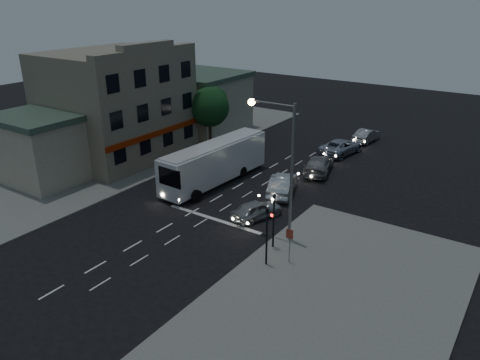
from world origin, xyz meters
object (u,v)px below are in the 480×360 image
Objects in this scene: streetlight at (283,156)px; car_extra at (367,135)px; tour_bus at (215,162)px; car_suv at (256,210)px; car_sedan_a at (282,185)px; traffic_signal_main at (274,214)px; car_sedan_b at (319,165)px; street_tree at (210,105)px; regulatory_sign at (290,240)px; car_sedan_c at (341,147)px; traffic_signal_side at (267,230)px.

car_extra is at bearing 96.69° from streetlight.
tour_bus is 7.67m from car_suv.
car_sedan_a is 8.87m from traffic_signal_main.
tour_bus is 2.69× the size of car_extra.
car_suv is 4.68m from traffic_signal_main.
car_suv is at bearing 76.76° from car_sedan_b.
street_tree is (-6.15, 7.39, 2.61)m from tour_bus.
car_extra is at bearing 100.23° from regulatory_sign.
traffic_signal_main is at bearing 96.47° from car_sedan_a.
car_sedan_c is (-0.06, 12.12, -0.07)m from car_sedan_a.
traffic_signal_side is at bearing -44.50° from street_tree.
car_suv is 6.03m from streetlight.
car_suv is at bearing 94.26° from car_extra.
traffic_signal_main reaches higher than car_sedan_c.
car_suv is 22.38m from car_extra.
tour_bus is at bearing 145.30° from regulatory_sign.
car_extra is (0.71, 5.38, -0.04)m from car_sedan_c.
regulatory_sign is (4.82, -4.04, 0.92)m from car_suv.
streetlight reaches higher than car_sedan_b.
streetlight reaches higher than car_suv.
streetlight is (3.46, -6.47, 4.92)m from car_sedan_a.
traffic_signal_side is at bearing 146.33° from car_suv.
traffic_signal_side is (10.36, -8.83, 0.53)m from tour_bus.
car_sedan_a is at bearing -27.71° from street_tree.
car_sedan_a is 10.93m from traffic_signal_side.
street_tree reaches higher than car_sedan_a.
traffic_signal_main is 2.14m from regulatory_sign.
car_sedan_c is at bearing 101.51° from traffic_signal_side.
car_sedan_b is at bearing 92.93° from car_extra.
streetlight is at bearing 89.46° from car_sedan_b.
traffic_signal_side is (4.41, -9.87, 1.61)m from car_sedan_a.
car_sedan_a is (-0.59, 4.87, 0.13)m from car_suv.
car_sedan_c is at bearing 86.90° from car_extra.
streetlight is at bearing 128.75° from regulatory_sign.
car_sedan_c reaches higher than car_suv.
traffic_signal_main is 21.38m from street_tree.
car_sedan_a is at bearing 92.29° from car_extra.
streetlight is at bearing -26.78° from tour_bus.
regulatory_sign is 23.40m from street_tree.
car_sedan_a is (5.95, 1.04, -1.08)m from tour_bus.
car_suv is at bearing 100.75° from car_sedan_c.
car_sedan_a is 17.52m from car_extra.
tour_bus is 9.53m from car_sedan_b.
car_sedan_b is 14.41m from traffic_signal_main.
car_suv is 0.75× the size of car_sedan_c.
traffic_signal_main is 2.10m from traffic_signal_side.
traffic_signal_side is 1.61m from regulatory_sign.
car_extra is 25.64m from traffic_signal_main.
traffic_signal_main is 3.61m from streetlight.
car_sedan_a is 12.12m from car_sedan_c.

